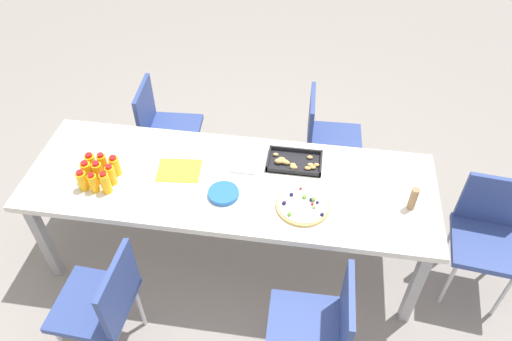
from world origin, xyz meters
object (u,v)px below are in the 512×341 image
(fruit_pizza, at_px, (303,205))
(cardboard_tube, at_px, (413,199))
(napkin_stack, at_px, (244,165))
(paper_folder, at_px, (179,170))
(plate_stack, at_px, (223,194))
(chair_far_right, at_px, (325,135))
(juice_bottle_5, at_px, (111,175))
(juice_bottle_0, at_px, (83,181))
(snack_tray, at_px, (294,162))
(party_table, at_px, (230,187))
(juice_bottle_6, at_px, (91,163))
(juice_bottle_3, at_px, (87,172))
(chair_end, at_px, (488,231))
(juice_bottle_7, at_px, (103,164))
(juice_bottle_1, at_px, (93,183))
(chair_near_left, at_px, (104,301))
(juice_bottle_2, at_px, (106,183))
(chair_far_left, at_px, (163,125))
(chair_near_right, at_px, (320,325))
(juice_bottle_8, at_px, (115,166))
(juice_bottle_4, at_px, (98,172))

(fruit_pizza, distance_m, cardboard_tube, 0.61)
(napkin_stack, height_order, paper_folder, napkin_stack)
(plate_stack, bearing_deg, chair_far_right, 58.15)
(juice_bottle_5, xyz_separation_m, fruit_pizza, (1.12, -0.02, -0.05))
(chair_far_right, distance_m, juice_bottle_0, 1.72)
(snack_tray, height_order, paper_folder, snack_tray)
(party_table, xyz_separation_m, chair_far_right, (0.56, 0.79, -0.18))
(napkin_stack, bearing_deg, juice_bottle_6, -168.85)
(juice_bottle_3, distance_m, plate_stack, 0.81)
(chair_end, bearing_deg, juice_bottle_7, 8.16)
(juice_bottle_1, relative_size, juice_bottle_3, 0.90)
(napkin_stack, bearing_deg, juice_bottle_1, -158.03)
(juice_bottle_6, bearing_deg, juice_bottle_7, -3.02)
(chair_end, relative_size, juice_bottle_6, 6.20)
(chair_near_left, relative_size, snack_tray, 2.48)
(juice_bottle_3, bearing_deg, juice_bottle_5, -0.29)
(juice_bottle_2, xyz_separation_m, plate_stack, (0.67, 0.07, -0.05))
(chair_end, xyz_separation_m, chair_near_left, (-2.11, -0.79, 0.00))
(chair_far_left, bearing_deg, chair_near_right, 37.25)
(chair_end, bearing_deg, juice_bottle_2, 11.97)
(juice_bottle_0, relative_size, juice_bottle_6, 1.01)
(chair_far_right, distance_m, plate_stack, 1.11)
(chair_near_left, relative_size, juice_bottle_1, 6.31)
(juice_bottle_3, bearing_deg, chair_near_left, -66.46)
(chair_near_right, bearing_deg, party_table, 38.30)
(chair_end, xyz_separation_m, snack_tray, (-1.20, 0.16, 0.25))
(chair_far_right, relative_size, napkin_stack, 5.53)
(juice_bottle_1, bearing_deg, juice_bottle_3, 132.27)
(chair_end, relative_size, chair_near_left, 1.00)
(chair_near_left, distance_m, juice_bottle_5, 0.71)
(juice_bottle_5, distance_m, paper_folder, 0.40)
(juice_bottle_2, relative_size, juice_bottle_8, 1.09)
(juice_bottle_1, height_order, fruit_pizza, juice_bottle_1)
(juice_bottle_4, xyz_separation_m, juice_bottle_7, (0.00, 0.07, 0.00))
(paper_folder, bearing_deg, juice_bottle_6, -171.79)
(juice_bottle_0, distance_m, juice_bottle_5, 0.16)
(chair_far_left, xyz_separation_m, juice_bottle_3, (-0.17, -0.85, 0.31))
(chair_near_right, bearing_deg, plate_stack, 44.34)
(chair_near_left, relative_size, juice_bottle_3, 5.67)
(juice_bottle_2, height_order, paper_folder, juice_bottle_2)
(chair_near_left, relative_size, fruit_pizza, 2.72)
(chair_end, bearing_deg, fruit_pizza, 15.39)
(fruit_pizza, xyz_separation_m, paper_folder, (-0.76, 0.18, -0.01))
(fruit_pizza, distance_m, snack_tray, 0.35)
(paper_folder, bearing_deg, juice_bottle_4, -161.14)
(juice_bottle_4, bearing_deg, party_table, 9.03)
(fruit_pizza, bearing_deg, chair_end, 9.19)
(juice_bottle_0, bearing_deg, juice_bottle_2, -1.52)
(juice_bottle_8, relative_size, snack_tray, 0.41)
(juice_bottle_6, relative_size, plate_stack, 0.75)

